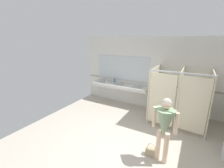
{
  "coord_description": "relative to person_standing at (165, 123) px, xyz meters",
  "views": [
    {
      "loc": [
        1.53,
        -3.13,
        2.8
      ],
      "look_at": [
        -1.19,
        1.72,
        1.17
      ],
      "focal_mm": 24.41,
      "sensor_mm": 36.0,
      "label": 1
    }
  ],
  "objects": [
    {
      "name": "mirror_panel",
      "position": [
        -2.44,
        2.9,
        0.56
      ],
      "size": [
        2.47,
        0.02,
        1.07
      ],
      "primitive_type": "cube",
      "color": "silver",
      "rests_on": "wall_back"
    },
    {
      "name": "bathroom_stalls",
      "position": [
        0.07,
        1.95,
        -0.0
      ],
      "size": [
        1.78,
        1.52,
        1.92
      ],
      "color": "beige",
      "rests_on": "ground_plane"
    },
    {
      "name": "soap_dispenser",
      "position": [
        -2.77,
        2.78,
        -0.03
      ],
      "size": [
        0.07,
        0.07,
        0.2
      ],
      "color": "teal",
      "rests_on": "vanity_counter"
    },
    {
      "name": "wall_back_tile_band",
      "position": [
        -1.08,
        2.91,
        0.04
      ],
      "size": [
        6.34,
        0.01,
        0.06
      ],
      "primitive_type": "cube",
      "color": "#9E937F",
      "rests_on": "wall_back"
    },
    {
      "name": "floor_drain_cover",
      "position": [
        -2.2,
        0.17,
        -1.01
      ],
      "size": [
        0.14,
        0.14,
        0.01
      ],
      "primitive_type": "cylinder",
      "color": "#B7BABF",
      "rests_on": "ground_plane"
    },
    {
      "name": "handbag",
      "position": [
        -0.25,
        0.07,
        -0.9
      ],
      "size": [
        0.26,
        0.14,
        0.35
      ],
      "color": "tan",
      "rests_on": "ground_plane"
    },
    {
      "name": "ground_plane",
      "position": [
        -1.08,
        -0.06,
        -1.06
      ],
      "size": [
        6.34,
        6.54,
        0.1
      ],
      "primitive_type": "cube",
      "color": "#B2A899"
    },
    {
      "name": "paper_cup",
      "position": [
        -3.05,
        2.54,
        -0.07
      ],
      "size": [
        0.07,
        0.07,
        0.09
      ],
      "primitive_type": "cylinder",
      "color": "white",
      "rests_on": "vanity_counter"
    },
    {
      "name": "vanity_counter",
      "position": [
        -2.44,
        2.7,
        -0.36
      ],
      "size": [
        2.57,
        0.55,
        1.0
      ],
      "color": "silver",
      "rests_on": "ground_plane"
    },
    {
      "name": "wall_back",
      "position": [
        -1.08,
        2.97,
        0.45
      ],
      "size": [
        6.34,
        0.12,
        2.92
      ],
      "primitive_type": "cube",
      "color": "silver",
      "rests_on": "ground_plane"
    },
    {
      "name": "person_standing",
      "position": [
        0.0,
        0.0,
        0.0
      ],
      "size": [
        0.56,
        0.46,
        1.61
      ],
      "color": "beige",
      "rests_on": "ground_plane"
    }
  ]
}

